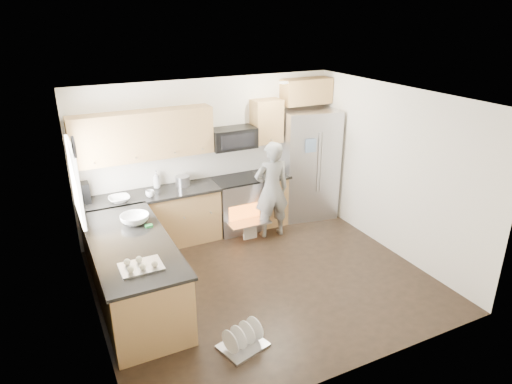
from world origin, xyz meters
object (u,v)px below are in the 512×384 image
stove_range (236,193)px  person (272,190)px  dish_rack (243,341)px  refrigerator (307,164)px

stove_range → person: (0.42, -0.49, 0.15)m
person → dish_rack: (-1.62, -2.35, -0.74)m
person → refrigerator: bearing=-148.6°
person → dish_rack: bearing=60.9°
stove_range → person: 0.67m
stove_range → refrigerator: bearing=-0.2°
stove_range → refrigerator: 1.46m
stove_range → dish_rack: stove_range is taller
refrigerator → person: refrigerator is taller
stove_range → dish_rack: bearing=-112.8°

